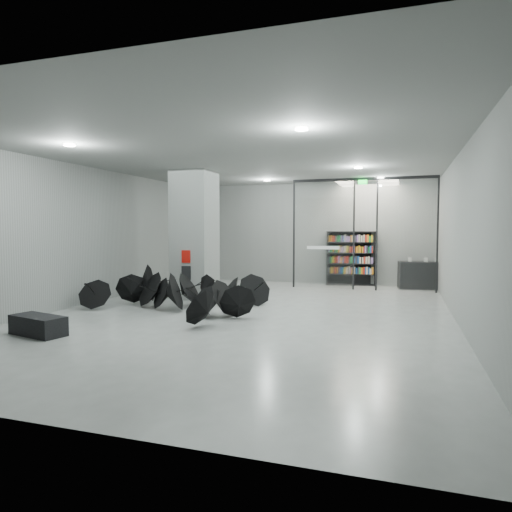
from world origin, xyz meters
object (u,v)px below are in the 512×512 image
(umbrella_cluster, at_px, (183,298))
(bench, at_px, (38,325))
(shop_counter, at_px, (422,275))
(column, at_px, (195,235))
(bookshelf, at_px, (351,258))

(umbrella_cluster, bearing_deg, bench, -112.24)
(bench, xyz_separation_m, shop_counter, (7.88, 9.99, 0.30))
(column, height_order, umbrella_cluster, column)
(bench, bearing_deg, umbrella_cluster, 80.90)
(column, relative_size, umbrella_cluster, 0.74)
(shop_counter, height_order, umbrella_cluster, shop_counter)
(bench, height_order, shop_counter, shop_counter)
(umbrella_cluster, bearing_deg, bookshelf, 60.47)
(column, bearing_deg, bookshelf, 47.27)
(umbrella_cluster, bearing_deg, column, 106.06)
(column, height_order, shop_counter, column)
(shop_counter, xyz_separation_m, umbrella_cluster, (-6.41, -6.39, -0.19))
(bookshelf, bearing_deg, shop_counter, -15.40)
(bench, height_order, bookshelf, bookshelf)
(shop_counter, bearing_deg, bench, -136.41)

